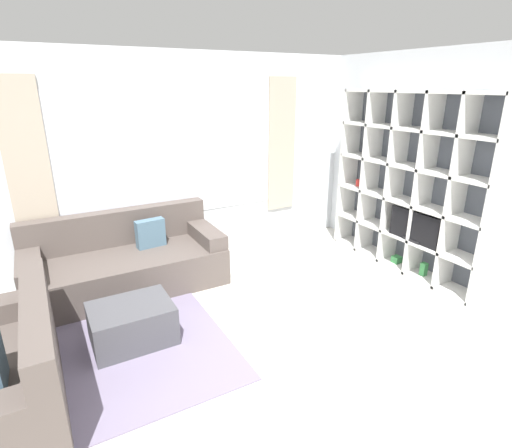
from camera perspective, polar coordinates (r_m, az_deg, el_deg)
name	(u,v)px	position (r m, az deg, el deg)	size (l,w,h in m)	color
ground_plane	(311,400)	(3.38, 7.81, -23.67)	(16.00, 16.00, 0.00)	beige
wall_back	(173,161)	(5.32, -11.81, 8.76)	(6.52, 0.11, 2.70)	silver
wall_right	(414,162)	(5.56, 21.66, 8.18)	(0.07, 4.23, 2.70)	silver
area_rug	(105,344)	(4.14, -20.80, -15.73)	(2.09, 2.25, 0.01)	slate
shelving_unit	(411,185)	(5.39, 21.22, 5.21)	(0.35, 2.24, 2.24)	#515660
couch_main	(127,263)	(4.96, -17.98, -5.35)	(2.19, 0.96, 0.86)	#564C47
ottoman	(132,324)	(4.00, -17.27, -13.44)	(0.73, 0.56, 0.38)	#47474C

